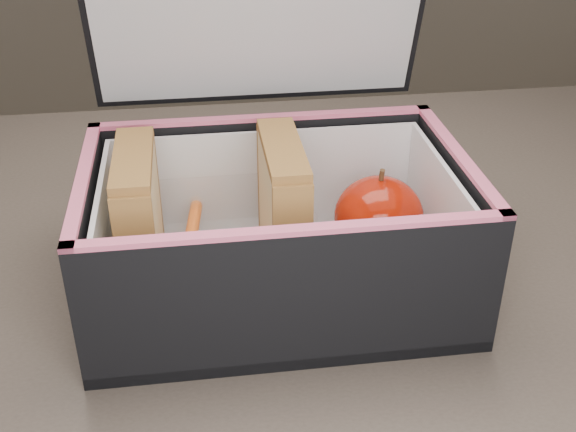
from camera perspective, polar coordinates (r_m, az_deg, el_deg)
kitchen_table at (r=0.69m, az=3.60°, el=-10.39°), size 1.20×0.80×0.75m
lunch_bag at (r=0.57m, az=-0.91°, el=-0.35°), size 0.30×0.25×0.30m
plastic_tub at (r=0.58m, az=-5.86°, el=-2.23°), size 0.16×0.11×0.07m
sandwich_left at (r=0.57m, az=-11.63°, el=-0.39°), size 0.03×0.10×0.11m
sandwich_right at (r=0.57m, az=-0.39°, el=0.45°), size 0.03×0.10×0.11m
carrot_sticks at (r=0.59m, az=-6.27°, el=-3.68°), size 0.05×0.15×0.03m
paper_napkin at (r=0.62m, az=6.92°, el=-3.21°), size 0.08×0.08×0.01m
red_apple at (r=0.60m, az=7.18°, el=-0.07°), size 0.08×0.08×0.08m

